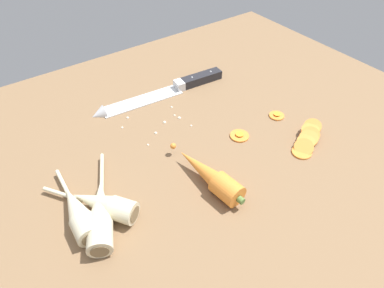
{
  "coord_description": "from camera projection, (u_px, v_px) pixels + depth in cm",
  "views": [
    {
      "loc": [
        -28.42,
        -42.03,
        47.0
      ],
      "look_at": [
        0.0,
        -2.0,
        1.5
      ],
      "focal_mm": 31.14,
      "sensor_mm": 36.0,
      "label": 1
    }
  ],
  "objects": [
    {
      "name": "ground_plane",
      "position": [
        187.0,
        151.0,
        0.71
      ],
      "size": [
        120.0,
        90.0,
        4.0
      ],
      "primitive_type": "cube",
      "color": "brown"
    },
    {
      "name": "chefs_knife",
      "position": [
        159.0,
        93.0,
        0.82
      ],
      "size": [
        34.86,
        6.33,
        4.18
      ],
      "color": "silver",
      "rests_on": "ground_plane"
    },
    {
      "name": "whole_carrot",
      "position": [
        210.0,
        175.0,
        0.6
      ],
      "size": [
        5.77,
        18.96,
        4.2
      ],
      "color": "orange",
      "rests_on": "ground_plane"
    },
    {
      "name": "parsnip_front",
      "position": [
        78.0,
        213.0,
        0.54
      ],
      "size": [
        4.24,
        17.84,
        4.0
      ],
      "color": "beige",
      "rests_on": "ground_plane"
    },
    {
      "name": "parsnip_mid_left",
      "position": [
        100.0,
        213.0,
        0.54
      ],
      "size": [
        11.09,
        20.6,
        4.0
      ],
      "color": "beige",
      "rests_on": "ground_plane"
    },
    {
      "name": "parsnip_mid_right",
      "position": [
        103.0,
        204.0,
        0.55
      ],
      "size": [
        12.22,
        16.12,
        4.0
      ],
      "color": "beige",
      "rests_on": "ground_plane"
    },
    {
      "name": "carrot_slice_stack",
      "position": [
        307.0,
        139.0,
        0.69
      ],
      "size": [
        10.26,
        6.86,
        3.97
      ],
      "color": "orange",
      "rests_on": "ground_plane"
    },
    {
      "name": "carrot_slice_stray_near",
      "position": [
        240.0,
        135.0,
        0.71
      ],
      "size": [
        4.05,
        4.05,
        0.7
      ],
      "color": "orange",
      "rests_on": "ground_plane"
    },
    {
      "name": "carrot_slice_stray_mid",
      "position": [
        277.0,
        115.0,
        0.76
      ],
      "size": [
        3.43,
        3.43,
        0.7
      ],
      "color": "orange",
      "rests_on": "ground_plane"
    },
    {
      "name": "mince_crumbs",
      "position": [
        161.0,
        121.0,
        0.74
      ],
      "size": [
        13.44,
        11.2,
        0.75
      ],
      "color": "silver",
      "rests_on": "ground_plane"
    }
  ]
}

